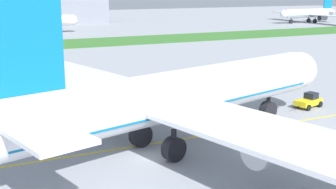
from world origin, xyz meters
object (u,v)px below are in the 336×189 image
(airliner_foreground, at_px, (175,96))
(service_truck_baggage_loader, at_px, (24,82))
(parked_airliner_far_centre, at_px, (310,13))
(pushback_tug, at_px, (309,101))
(parked_airliner_far_left, at_px, (18,22))

(airliner_foreground, height_order, service_truck_baggage_loader, airliner_foreground)
(parked_airliner_far_centre, bearing_deg, pushback_tug, -131.93)
(airliner_foreground, xyz_separation_m, parked_airliner_far_centre, (137.65, 132.01, -1.21))
(airliner_foreground, relative_size, pushback_tug, 12.68)
(parked_airliner_far_left, height_order, parked_airliner_far_centre, parked_airliner_far_left)
(pushback_tug, bearing_deg, airliner_foreground, -164.45)
(pushback_tug, relative_size, parked_airliner_far_centre, 0.12)
(service_truck_baggage_loader, xyz_separation_m, parked_airliner_far_centre, (148.99, 96.39, 3.10))
(pushback_tug, distance_m, parked_airliner_far_left, 129.60)
(parked_airliner_far_centre, bearing_deg, parked_airliner_far_left, 179.15)
(pushback_tug, bearing_deg, parked_airliner_far_centre, 48.07)
(parked_airliner_far_centre, bearing_deg, service_truck_baggage_loader, -147.10)
(service_truck_baggage_loader, relative_size, parked_airliner_far_left, 0.07)
(parked_airliner_far_left, bearing_deg, airliner_foreground, -89.89)
(parked_airliner_far_left, bearing_deg, service_truck_baggage_loader, -96.42)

